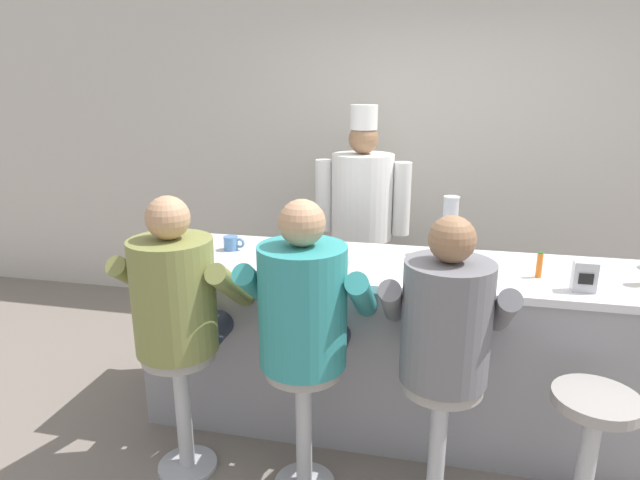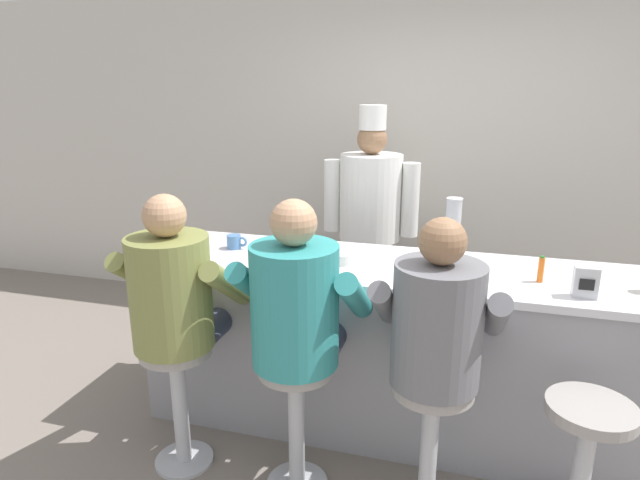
% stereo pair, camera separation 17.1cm
% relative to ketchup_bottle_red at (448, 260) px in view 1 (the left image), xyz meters
% --- Properties ---
extents(ground_plane, '(20.00, 20.00, 0.00)m').
position_rel_ketchup_bottle_red_xyz_m(ground_plane, '(-0.17, -0.12, -1.11)').
color(ground_plane, slate).
extents(wall_back, '(10.00, 0.06, 2.70)m').
position_rel_ketchup_bottle_red_xyz_m(wall_back, '(-0.17, 1.91, 0.24)').
color(wall_back, beige).
rests_on(wall_back, ground_plane).
extents(diner_counter, '(3.07, 0.74, 0.99)m').
position_rel_ketchup_bottle_red_xyz_m(diner_counter, '(-0.17, 0.25, -0.61)').
color(diner_counter, gray).
rests_on(diner_counter, ground_plane).
extents(ketchup_bottle_red, '(0.06, 0.06, 0.26)m').
position_rel_ketchup_bottle_red_xyz_m(ketchup_bottle_red, '(0.00, 0.00, 0.00)').
color(ketchup_bottle_red, red).
rests_on(ketchup_bottle_red, diner_counter).
extents(hot_sauce_bottle_orange, '(0.03, 0.03, 0.14)m').
position_rel_ketchup_bottle_red_xyz_m(hot_sauce_bottle_orange, '(0.46, 0.19, -0.05)').
color(hot_sauce_bottle_orange, orange).
rests_on(hot_sauce_bottle_orange, diner_counter).
extents(breakfast_plate, '(0.25, 0.25, 0.05)m').
position_rel_ketchup_bottle_red_xyz_m(breakfast_plate, '(-1.39, 0.06, -0.11)').
color(breakfast_plate, white).
rests_on(breakfast_plate, diner_counter).
extents(cereal_bowl, '(0.14, 0.14, 0.06)m').
position_rel_ketchup_bottle_red_xyz_m(cereal_bowl, '(-0.56, 0.21, -0.09)').
color(cereal_bowl, white).
rests_on(cereal_bowl, diner_counter).
extents(coffee_mug_blue, '(0.13, 0.08, 0.08)m').
position_rel_ketchup_bottle_red_xyz_m(coffee_mug_blue, '(-1.25, 0.29, -0.08)').
color(coffee_mug_blue, '#4C7AB2').
rests_on(coffee_mug_blue, diner_counter).
extents(coffee_mug_tan, '(0.14, 0.09, 0.09)m').
position_rel_ketchup_bottle_red_xyz_m(coffee_mug_tan, '(-0.70, 0.30, -0.07)').
color(coffee_mug_tan, beige).
rests_on(coffee_mug_tan, diner_counter).
extents(cup_stack_steel, '(0.09, 0.09, 0.34)m').
position_rel_ketchup_bottle_red_xyz_m(cup_stack_steel, '(0.01, 0.50, 0.05)').
color(cup_stack_steel, '#B7BABF').
rests_on(cup_stack_steel, diner_counter).
extents(napkin_dispenser_chrome, '(0.11, 0.07, 0.15)m').
position_rel_ketchup_bottle_red_xyz_m(napkin_dispenser_chrome, '(0.64, 0.03, -0.05)').
color(napkin_dispenser_chrome, silver).
rests_on(napkin_dispenser_chrome, diner_counter).
extents(diner_seated_olive, '(0.60, 0.60, 1.46)m').
position_rel_ketchup_bottle_red_xyz_m(diner_seated_olive, '(-1.27, -0.37, -0.19)').
color(diner_seated_olive, '#B2B5BA').
rests_on(diner_seated_olive, ground_plane).
extents(diner_seated_teal, '(0.61, 0.61, 1.47)m').
position_rel_ketchup_bottle_red_xyz_m(diner_seated_teal, '(-0.64, -0.37, -0.19)').
color(diner_seated_teal, '#B2B5BA').
rests_on(diner_seated_teal, ground_plane).
extents(diner_seated_grey, '(0.58, 0.57, 1.43)m').
position_rel_ketchup_bottle_red_xyz_m(diner_seated_grey, '(-0.00, -0.37, -0.21)').
color(diner_seated_grey, '#B2B5BA').
rests_on(diner_seated_grey, ground_plane).
extents(empty_stool_round, '(0.36, 0.36, 0.69)m').
position_rel_ketchup_bottle_red_xyz_m(empty_stool_round, '(0.63, -0.40, -0.65)').
color(empty_stool_round, '#B2B5BA').
rests_on(empty_stool_round, ground_plane).
extents(cook_in_whites_near, '(0.71, 0.45, 1.81)m').
position_rel_ketchup_bottle_red_xyz_m(cook_in_whites_near, '(-0.61, 1.27, -0.12)').
color(cook_in_whites_near, '#232328').
rests_on(cook_in_whites_near, ground_plane).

